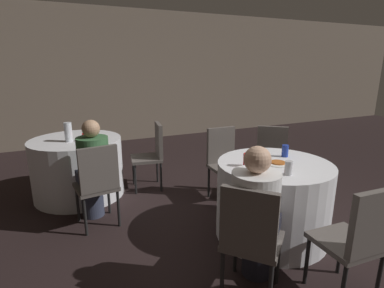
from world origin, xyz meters
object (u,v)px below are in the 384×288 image
chair_near_southwest (250,234)px  soda_can_silver (289,168)px  pizza_plate_near (278,163)px  person_green_jacket (93,172)px  soda_can_red (247,160)px  chair_near_north (224,157)px  chair_near_northeast (271,156)px  person_white_shirt (256,218)px  table_near (272,199)px  table_far (78,167)px  soda_can_blue (285,151)px  chair_far_east (153,150)px  bottle_far (68,132)px  chair_near_south (359,236)px  chair_far_south (98,180)px

chair_near_southwest → soda_can_silver: 0.76m
pizza_plate_near → soda_can_silver: 0.30m
person_green_jacket → soda_can_red: (1.27, -0.95, 0.25)m
chair_near_north → soda_can_silver: bearing=85.3°
chair_near_north → soda_can_silver: (-0.10, -1.26, 0.28)m
chair_near_north → person_green_jacket: (-1.57, 0.03, 0.03)m
chair_near_northeast → person_white_shirt: size_ratio=0.79×
soda_can_red → soda_can_silver: size_ratio=1.00×
table_near → table_far: size_ratio=0.98×
soda_can_silver → soda_can_red: bearing=120.5°
person_white_shirt → soda_can_blue: person_white_shirt is taller
chair_far_east → person_green_jacket: (-0.85, -0.64, 0.03)m
bottle_far → chair_near_southwest: bearing=-65.9°
chair_near_north → bottle_far: size_ratio=3.83×
person_green_jacket → soda_can_red: bearing=-44.9°
chair_far_east → person_white_shirt: bearing=-167.4°
person_green_jacket → bottle_far: person_green_jacket is taller
table_near → bottle_far: size_ratio=4.65×
chair_near_south → chair_far_east: 2.68m
chair_far_east → chair_far_south: (-0.83, -0.81, 0.00)m
person_green_jacket → pizza_plate_near: 1.90m
table_near → pizza_plate_near: size_ratio=4.46×
table_far → chair_far_south: 0.99m
chair_near_south → soda_can_red: size_ratio=7.41×
chair_near_north → chair_far_south: size_ratio=1.00×
chair_near_northeast → chair_near_north: same height
chair_far_east → bottle_far: bearing=96.7°
chair_far_south → person_white_shirt: person_white_shirt is taller
table_near → chair_near_northeast: size_ratio=1.21×
chair_far_south → chair_near_southwest: bearing=-68.5°
chair_near_south → chair_far_east: size_ratio=1.00×
table_near → chair_far_east: (-0.72, 1.64, 0.16)m
chair_near_southwest → soda_can_silver: bearing=77.7°
chair_near_southwest → table_near: bearing=90.0°
chair_near_southwest → person_green_jacket: person_green_jacket is taller
table_far → person_white_shirt: 2.58m
chair_near_south → person_green_jacket: 2.48m
soda_can_red → table_near: bearing=-7.6°
chair_far_east → chair_near_north: bearing=-123.8°
table_far → soda_can_blue: (1.91, -1.66, 0.44)m
table_near → soda_can_silver: bearing=-109.3°
table_far → person_green_jacket: 0.83m
chair_near_south → soda_can_silver: chair_near_south is taller
chair_near_southwest → bottle_far: bottle_far is taller
chair_far_east → person_green_jacket: size_ratio=0.79×
person_white_shirt → chair_far_east: bearing=141.4°
chair_far_south → soda_can_blue: 1.93m
soda_can_red → soda_can_silver: 0.39m
soda_can_blue → chair_near_northeast: bearing=60.6°
person_white_shirt → person_green_jacket: bearing=170.7°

